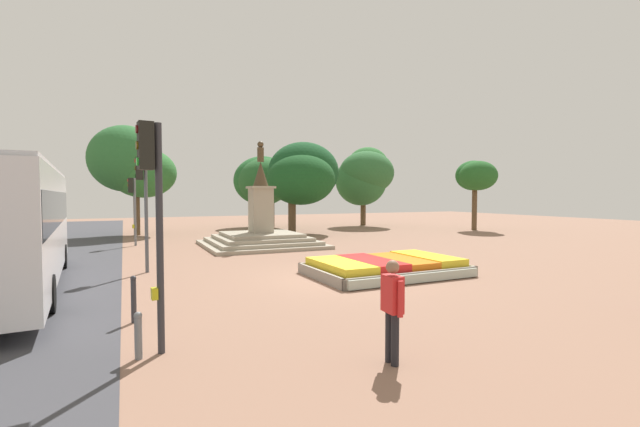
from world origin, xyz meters
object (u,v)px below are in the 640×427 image
(city_bus, at_px, (7,221))
(kerb_bollard_south, at_px, (138,334))
(traffic_light_near_crossing, at_px, (153,197))
(traffic_light_far_corner, at_px, (133,199))
(pedestrian_with_handbag, at_px, (392,304))
(statue_monument, at_px, (261,233))
(kerb_bollard_mid_a, at_px, (134,298))
(flower_planter, at_px, (386,267))
(traffic_light_mid_block, at_px, (143,193))

(city_bus, relative_size, kerb_bollard_south, 14.63)
(traffic_light_near_crossing, height_order, traffic_light_far_corner, traffic_light_near_crossing)
(pedestrian_with_handbag, bearing_deg, traffic_light_near_crossing, 149.33)
(city_bus, bearing_deg, statue_monument, 37.85)
(pedestrian_with_handbag, bearing_deg, kerb_bollard_mid_a, 131.87)
(city_bus, bearing_deg, traffic_light_far_corner, 71.87)
(kerb_bollard_south, xyz_separation_m, kerb_bollard_mid_a, (-0.02, 2.26, 0.11))
(kerb_bollard_mid_a, bearing_deg, city_bus, 124.02)
(traffic_light_far_corner, bearing_deg, statue_monument, -25.78)
(kerb_bollard_south, bearing_deg, kerb_bollard_mid_a, 90.61)
(city_bus, bearing_deg, kerb_bollard_south, -65.35)
(traffic_light_far_corner, bearing_deg, kerb_bollard_mid_a, -91.09)
(traffic_light_far_corner, distance_m, city_bus, 11.09)
(traffic_light_far_corner, height_order, pedestrian_with_handbag, traffic_light_far_corner)
(flower_planter, distance_m, city_bus, 11.53)
(traffic_light_near_crossing, relative_size, kerb_bollard_south, 4.96)
(flower_planter, height_order, traffic_light_mid_block, traffic_light_mid_block)
(statue_monument, xyz_separation_m, city_bus, (-9.68, -7.52, 1.30))
(flower_planter, xyz_separation_m, kerb_bollard_mid_a, (-8.01, -2.38, 0.27))
(statue_monument, xyz_separation_m, traffic_light_mid_block, (-6.06, -5.88, 2.11))
(flower_planter, distance_m, statue_monument, 9.94)
(traffic_light_near_crossing, distance_m, traffic_light_far_corner, 17.35)
(city_bus, bearing_deg, pedestrian_with_handbag, -52.06)
(statue_monument, height_order, traffic_light_far_corner, statue_monument)
(traffic_light_near_crossing, distance_m, kerb_bollard_south, 2.31)
(traffic_light_mid_block, distance_m, pedestrian_with_handbag, 11.17)
(city_bus, bearing_deg, traffic_light_mid_block, 24.35)
(traffic_light_mid_block, height_order, city_bus, traffic_light_mid_block)
(kerb_bollard_mid_a, bearing_deg, traffic_light_far_corner, 88.91)
(traffic_light_mid_block, bearing_deg, statue_monument, 44.15)
(city_bus, height_order, kerb_bollard_south, city_bus)
(statue_monument, relative_size, traffic_light_mid_block, 1.46)
(traffic_light_far_corner, xyz_separation_m, kerb_bollard_mid_a, (-0.29, -15.21, -1.99))
(pedestrian_with_handbag, bearing_deg, city_bus, 127.94)
(traffic_light_near_crossing, distance_m, city_bus, 7.67)
(traffic_light_far_corner, bearing_deg, kerb_bollard_south, -90.87)
(traffic_light_far_corner, relative_size, pedestrian_with_handbag, 2.16)
(traffic_light_far_corner, xyz_separation_m, city_bus, (-3.45, -10.53, -0.51))
(city_bus, xyz_separation_m, pedestrian_with_handbag, (6.91, -8.87, -1.04))
(kerb_bollard_mid_a, bearing_deg, flower_planter, 16.59)
(traffic_light_near_crossing, bearing_deg, kerb_bollard_mid_a, 97.81)
(traffic_light_near_crossing, relative_size, city_bus, 0.34)
(kerb_bollard_mid_a, bearing_deg, kerb_bollard_south, -89.39)
(flower_planter, bearing_deg, traffic_light_mid_block, 152.48)
(pedestrian_with_handbag, distance_m, kerb_bollard_south, 4.24)
(city_bus, distance_m, kerb_bollard_mid_a, 5.84)
(city_bus, height_order, kerb_bollard_mid_a, city_bus)
(pedestrian_with_handbag, height_order, kerb_bollard_south, pedestrian_with_handbag)
(statue_monument, height_order, pedestrian_with_handbag, statue_monument)
(statue_monument, bearing_deg, flower_planter, -81.40)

